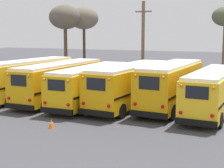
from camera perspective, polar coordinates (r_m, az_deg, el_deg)
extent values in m
plane|color=#424247|center=(26.88, -0.24, -3.51)|extent=(160.00, 160.00, 0.00)
cube|color=yellow|center=(30.49, -13.52, 0.95)|extent=(2.83, 10.11, 2.75)
cube|color=white|center=(30.34, -13.62, 3.71)|extent=(2.62, 9.70, 0.20)
cube|color=black|center=(31.30, -15.16, 0.71)|extent=(0.49, 9.80, 0.14)
cube|color=black|center=(29.75, -11.78, 0.43)|extent=(0.49, 9.80, 0.14)
cylinder|color=black|center=(34.18, -10.78, -0.24)|extent=(0.33, 0.99, 0.98)
cylinder|color=black|center=(32.87, -7.77, -0.51)|extent=(0.33, 0.99, 0.98)
cylinder|color=black|center=(27.26, -16.78, -2.67)|extent=(0.33, 0.99, 0.98)
cube|color=#E5A00C|center=(28.86, -8.50, 0.52)|extent=(2.55, 10.78, 2.61)
cube|color=white|center=(28.70, -8.56, 3.30)|extent=(2.36, 10.35, 0.20)
cube|color=black|center=(24.73, -15.17, -3.67)|extent=(2.43, 0.24, 0.36)
cube|color=black|center=(24.43, -15.30, 0.57)|extent=(1.31, 0.05, 0.78)
sphere|color=red|center=(25.18, -16.81, -2.27)|extent=(0.22, 0.22, 0.22)
sphere|color=orange|center=(24.93, -16.98, 1.50)|extent=(0.18, 0.18, 0.18)
sphere|color=red|center=(24.07, -13.57, -2.64)|extent=(0.22, 0.22, 0.22)
sphere|color=orange|center=(23.81, -13.71, 1.32)|extent=(0.18, 0.18, 0.18)
cube|color=black|center=(29.55, -10.47, 0.27)|extent=(0.19, 10.53, 0.14)
cube|color=black|center=(28.27, -6.43, -0.01)|extent=(0.19, 10.53, 0.14)
cylinder|color=black|center=(33.05, -6.32, -0.47)|extent=(0.29, 0.95, 0.94)
cylinder|color=black|center=(32.00, -2.87, -0.72)|extent=(0.29, 0.95, 0.94)
cylinder|color=black|center=(26.44, -15.22, -2.98)|extent=(0.29, 0.95, 0.94)
cylinder|color=black|center=(25.12, -11.26, -3.44)|extent=(0.29, 0.95, 0.94)
cube|color=#EAAA0F|center=(27.08, -3.39, -0.09)|extent=(2.66, 10.36, 2.44)
cube|color=white|center=(26.91, -3.41, 2.70)|extent=(2.45, 9.95, 0.20)
cube|color=black|center=(22.83, -9.20, -4.47)|extent=(2.41, 0.27, 0.36)
cube|color=black|center=(22.53, -9.27, -0.20)|extent=(1.30, 0.07, 0.73)
sphere|color=red|center=(23.19, -11.10, -3.07)|extent=(0.22, 0.22, 0.22)
sphere|color=orange|center=(22.94, -11.21, 0.73)|extent=(0.18, 0.18, 0.18)
sphere|color=red|center=(22.26, -7.31, -3.46)|extent=(0.22, 0.22, 0.22)
sphere|color=orange|center=(21.99, -7.39, 0.50)|extent=(0.18, 0.18, 0.18)
cube|color=black|center=(27.65, -5.60, -0.32)|extent=(0.31, 10.09, 0.14)
cube|color=black|center=(26.60, -1.09, -0.63)|extent=(0.31, 10.09, 0.14)
cylinder|color=black|center=(31.14, -2.03, -0.95)|extent=(0.31, 0.97, 0.96)
cylinder|color=black|center=(30.29, 1.75, -1.22)|extent=(0.31, 0.97, 0.96)
cylinder|color=black|center=(24.52, -9.71, -3.67)|extent=(0.31, 0.97, 0.96)
cylinder|color=black|center=(23.42, -5.16, -4.15)|extent=(0.31, 0.97, 0.96)
cube|color=#E5A00C|center=(26.40, 3.20, -0.06)|extent=(3.07, 10.76, 2.63)
cube|color=white|center=(26.23, 3.22, 2.99)|extent=(2.85, 10.32, 0.20)
cube|color=black|center=(21.95, -2.71, -4.84)|extent=(2.55, 0.34, 0.36)
cube|color=black|center=(21.62, -2.71, -0.03)|extent=(1.37, 0.10, 0.79)
sphere|color=red|center=(22.30, -4.81, -3.21)|extent=(0.22, 0.22, 0.22)
sphere|color=orange|center=(22.02, -4.86, 1.08)|extent=(0.18, 0.18, 0.18)
sphere|color=red|center=(21.37, -0.57, -3.70)|extent=(0.22, 0.22, 0.22)
sphere|color=orange|center=(21.08, -0.58, 0.78)|extent=(0.18, 0.18, 0.18)
cube|color=black|center=(26.98, 0.76, -0.29)|extent=(0.59, 10.41, 0.14)
cube|color=black|center=(25.94, 5.72, -0.68)|extent=(0.59, 10.41, 0.14)
cylinder|color=black|center=(30.68, 4.34, -1.06)|extent=(0.34, 1.04, 1.02)
cylinder|color=black|center=(29.84, 8.45, -1.40)|extent=(0.34, 1.04, 1.02)
cylinder|color=black|center=(23.66, -3.50, -3.93)|extent=(0.34, 1.04, 1.02)
cylinder|color=black|center=(22.56, 1.59, -4.53)|extent=(0.34, 1.04, 1.02)
cube|color=#E5A00C|center=(25.86, 9.89, -0.15)|extent=(2.76, 9.69, 2.79)
cube|color=white|center=(25.68, 9.98, 3.16)|extent=(2.55, 9.30, 0.20)
cube|color=black|center=(21.58, 6.05, -5.08)|extent=(2.49, 0.28, 0.36)
cube|color=black|center=(21.23, 6.16, 0.15)|extent=(1.34, 0.07, 0.84)
sphere|color=red|center=(21.77, 3.82, -3.34)|extent=(0.22, 0.22, 0.22)
sphere|color=orange|center=(21.47, 3.86, 1.38)|extent=(0.18, 0.18, 0.18)
sphere|color=red|center=(21.15, 8.39, -3.77)|extent=(0.22, 0.22, 0.22)
sphere|color=orange|center=(20.84, 8.50, 1.09)|extent=(0.18, 0.18, 0.18)
cube|color=black|center=(26.27, 7.31, -0.42)|extent=(0.34, 9.41, 0.14)
cube|color=black|center=(25.57, 12.51, -0.79)|extent=(0.34, 9.41, 0.14)
cylinder|color=black|center=(29.70, 9.70, -1.45)|extent=(0.31, 1.06, 1.05)
cylinder|color=black|center=(29.13, 13.98, -1.78)|extent=(0.31, 1.06, 1.05)
cylinder|color=black|center=(23.20, 4.59, -4.15)|extent=(0.31, 1.06, 1.05)
cylinder|color=black|center=(22.47, 9.99, -4.67)|extent=(0.31, 1.06, 1.05)
cube|color=yellow|center=(24.96, 16.49, -1.12)|extent=(2.73, 10.23, 2.48)
cube|color=white|center=(24.78, 16.62, 1.93)|extent=(2.52, 9.82, 0.20)
cube|color=black|center=(20.26, 13.74, -6.27)|extent=(2.44, 0.28, 0.36)
cube|color=black|center=(19.92, 13.94, -1.40)|extent=(1.31, 0.07, 0.74)
sphere|color=red|center=(20.34, 11.32, -4.67)|extent=(0.22, 0.22, 0.22)
sphere|color=orange|center=(20.04, 11.45, -0.28)|extent=(0.18, 0.18, 0.18)
sphere|color=red|center=(19.96, 16.30, -5.11)|extent=(0.22, 0.22, 0.22)
sphere|color=orange|center=(19.66, 16.49, -0.64)|extent=(0.18, 0.18, 0.18)
cube|color=black|center=(25.22, 13.78, -1.34)|extent=(0.36, 9.95, 0.14)
cylinder|color=black|center=(29.00, 15.58, -1.97)|extent=(0.31, 0.98, 0.97)
cylinder|color=black|center=(21.78, 11.68, -5.25)|extent=(0.31, 0.98, 0.97)
cylinder|color=black|center=(21.34, 17.49, -5.76)|extent=(0.31, 0.98, 0.97)
cylinder|color=brown|center=(36.77, 5.17, 6.66)|extent=(0.35, 0.35, 8.87)
cube|color=brown|center=(36.82, 5.24, 11.91)|extent=(1.80, 0.14, 0.14)
cylinder|color=brown|center=(40.89, 18.01, 4.88)|extent=(0.26, 0.26, 6.62)
cylinder|color=brown|center=(43.65, -7.70, 5.30)|extent=(0.44, 0.44, 6.43)
ellipsoid|color=#5B5447|center=(43.63, -7.81, 10.96)|extent=(3.99, 3.99, 2.99)
cylinder|color=#473323|center=(44.81, -4.64, 5.43)|extent=(0.35, 0.35, 6.42)
ellipsoid|color=#6B6051|center=(44.78, -4.71, 10.86)|extent=(3.77, 3.77, 2.82)
cone|color=orange|center=(20.73, -10.06, -6.51)|extent=(0.36, 0.36, 0.55)
cylinder|color=white|center=(20.73, -10.06, -6.43)|extent=(0.17, 0.17, 0.06)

